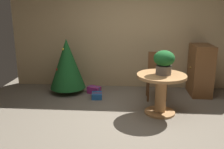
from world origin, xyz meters
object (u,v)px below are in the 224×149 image
at_px(flower_vase, 164,61).
at_px(wooden_chair_far, 157,73).
at_px(gift_box_blue, 97,96).
at_px(holiday_tree, 67,64).
at_px(wooden_cabinet, 200,70).
at_px(round_dining_table, 161,88).
at_px(gift_box_purple, 94,90).

xyz_separation_m(flower_vase, wooden_chair_far, (-0.03, 0.85, -0.44)).
bearing_deg(flower_vase, gift_box_blue, 152.04).
height_order(holiday_tree, wooden_cabinet, holiday_tree).
distance_m(flower_vase, holiday_tree, 2.32).
height_order(round_dining_table, flower_vase, flower_vase).
xyz_separation_m(holiday_tree, wooden_cabinet, (3.03, 0.11, -0.12)).
height_order(flower_vase, wooden_chair_far, flower_vase).
bearing_deg(flower_vase, gift_box_purple, 144.56).
bearing_deg(gift_box_blue, gift_box_purple, 109.12).
bearing_deg(holiday_tree, gift_box_blue, -25.55).
bearing_deg(holiday_tree, round_dining_table, -27.70).
xyz_separation_m(flower_vase, wooden_cabinet, (0.98, 1.16, -0.44)).
height_order(round_dining_table, wooden_chair_far, wooden_chair_far).
relative_size(wooden_chair_far, holiday_tree, 0.80).
bearing_deg(flower_vase, round_dining_table, -158.82).
distance_m(wooden_chair_far, gift_box_purple, 1.49).
bearing_deg(wooden_cabinet, holiday_tree, -177.98).
xyz_separation_m(wooden_chair_far, gift_box_blue, (-1.29, -0.15, -0.50)).
bearing_deg(wooden_chair_far, gift_box_blue, -173.59).
xyz_separation_m(holiday_tree, gift_box_blue, (0.73, -0.35, -0.63)).
bearing_deg(holiday_tree, wooden_cabinet, 2.02).
distance_m(flower_vase, wooden_cabinet, 1.58).
distance_m(round_dining_table, gift_box_blue, 1.54).
bearing_deg(wooden_chair_far, gift_box_purple, 173.00).
height_order(wooden_chair_far, gift_box_blue, wooden_chair_far).
relative_size(round_dining_table, gift_box_purple, 2.72).
bearing_deg(flower_vase, holiday_tree, 152.88).
distance_m(flower_vase, gift_box_purple, 1.99).
distance_m(gift_box_purple, wooden_cabinet, 2.47).
distance_m(gift_box_blue, wooden_cabinet, 2.40).
bearing_deg(wooden_cabinet, round_dining_table, -130.85).
height_order(gift_box_blue, wooden_cabinet, wooden_cabinet).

